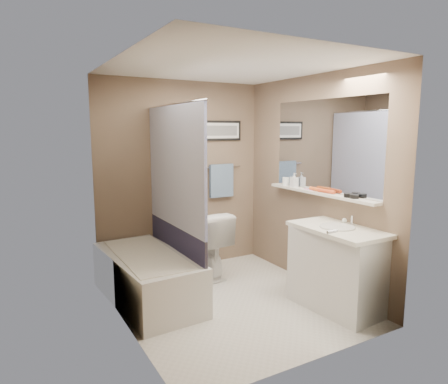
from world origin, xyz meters
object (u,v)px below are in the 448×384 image
glass_jar (286,181)px  soap_bottle (294,180)px  vanity (337,270)px  candle_bowl_far (348,195)px  hair_brush_front (326,191)px  hair_brush_back (317,189)px  toilet (202,244)px  candle_bowl_near (354,196)px  bathtub (147,278)px

glass_jar → soap_bottle: bearing=-90.0°
vanity → candle_bowl_far: (0.19, 0.07, 0.73)m
hair_brush_front → hair_brush_back: bearing=90.0°
toilet → hair_brush_back: bearing=128.3°
glass_jar → soap_bottle: size_ratio=0.60×
soap_bottle → candle_bowl_near: bearing=-90.0°
candle_bowl_far → soap_bottle: soap_bottle is taller
hair_brush_back → bathtub: bearing=161.7°
soap_bottle → vanity: bearing=-101.3°
hair_brush_back → glass_jar: size_ratio=2.20×
bathtub → hair_brush_front: size_ratio=6.82×
candle_bowl_far → glass_jar: (0.00, 1.01, 0.03)m
toilet → candle_bowl_far: (0.96, -1.42, 0.73)m
toilet → vanity: bearing=110.9°
candle_bowl_far → glass_jar: 1.01m
toilet → hair_brush_front: (0.96, -1.11, 0.73)m
soap_bottle → hair_brush_back: bearing=-90.0°
hair_brush_front → candle_bowl_near: bearing=-90.0°
hair_brush_back → candle_bowl_far: bearing=-90.0°
toilet → candle_bowl_far: candle_bowl_far is taller
glass_jar → soap_bottle: soap_bottle is taller
hair_brush_back → soap_bottle: size_ratio=1.32×
vanity → candle_bowl_near: candle_bowl_near is taller
toilet → candle_bowl_far: 1.86m
toilet → vanity: toilet is taller
glass_jar → toilet: bearing=157.1°
toilet → glass_jar: (0.96, -0.40, 0.76)m
vanity → soap_bottle: bearing=74.1°
hair_brush_front → glass_jar: bearing=90.0°
candle_bowl_far → hair_brush_front: (0.00, 0.31, 0.00)m
bathtub → vanity: 1.96m
vanity → soap_bottle: (0.19, 0.92, 0.80)m
vanity → hair_brush_back: 0.92m
toilet → hair_brush_front: 1.63m
candle_bowl_near → hair_brush_back: hair_brush_back is taller
candle_bowl_near → glass_jar: size_ratio=0.90×
candle_bowl_near → glass_jar: (0.00, 1.09, 0.03)m
bathtub → glass_jar: size_ratio=15.00×
glass_jar → candle_bowl_far: bearing=-90.0°
bathtub → hair_brush_back: 2.08m
candle_bowl_far → hair_brush_back: bearing=90.0°
vanity → hair_brush_front: size_ratio=4.09×
glass_jar → bathtub: bearing=179.0°
vanity → hair_brush_front: hair_brush_front is taller
candle_bowl_far → bathtub: bearing=149.6°
hair_brush_back → candle_bowl_near: bearing=-90.0°
bathtub → hair_brush_front: 2.12m
hair_brush_front → glass_jar: size_ratio=2.20×
bathtub → hair_brush_back: hair_brush_back is taller
candle_bowl_near → candle_bowl_far: (0.00, 0.08, 0.00)m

